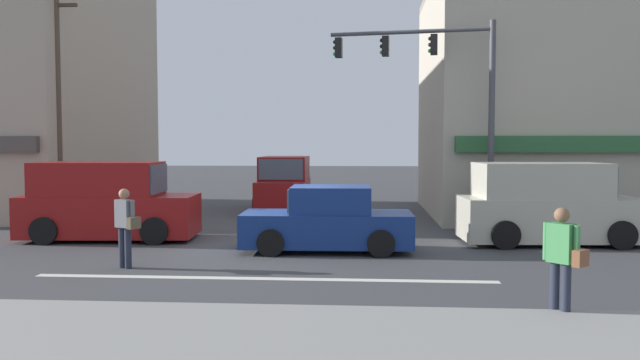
{
  "coord_description": "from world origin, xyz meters",
  "views": [
    {
      "loc": [
        1.94,
        -15.28,
        2.58
      ],
      "look_at": [
        0.72,
        2.0,
        1.6
      ],
      "focal_mm": 35.0,
      "sensor_mm": 36.0,
      "label": 1
    }
  ],
  "objects_px": {
    "pedestrian_foreground_with_bag": "(562,257)",
    "pedestrian_mid_crossing": "(125,223)",
    "utility_pole_near_left": "(58,105)",
    "van_parked_curbside": "(107,203)",
    "van_crossing_rightbound": "(284,185)",
    "van_approaching_near": "(547,205)",
    "street_tree": "(500,102)",
    "sedan_crossing_leftbound": "(328,222)",
    "traffic_light_mast": "(446,87)"
  },
  "relations": [
    {
      "from": "pedestrian_foreground_with_bag",
      "to": "pedestrian_mid_crossing",
      "type": "distance_m",
      "value": 8.54
    },
    {
      "from": "utility_pole_near_left",
      "to": "traffic_light_mast",
      "type": "height_order",
      "value": "utility_pole_near_left"
    },
    {
      "from": "van_crossing_rightbound",
      "to": "van_parked_curbside",
      "type": "xyz_separation_m",
      "value": [
        -3.83,
        -8.0,
        0.0
      ]
    },
    {
      "from": "van_crossing_rightbound",
      "to": "pedestrian_mid_crossing",
      "type": "relative_size",
      "value": 2.79
    },
    {
      "from": "sedan_crossing_leftbound",
      "to": "van_parked_curbside",
      "type": "bearing_deg",
      "value": 167.15
    },
    {
      "from": "utility_pole_near_left",
      "to": "traffic_light_mast",
      "type": "bearing_deg",
      "value": -2.92
    },
    {
      "from": "van_crossing_rightbound",
      "to": "van_parked_curbside",
      "type": "bearing_deg",
      "value": -115.59
    },
    {
      "from": "van_parked_curbside",
      "to": "van_approaching_near",
      "type": "bearing_deg",
      "value": 0.52
    },
    {
      "from": "van_parked_curbside",
      "to": "pedestrian_mid_crossing",
      "type": "height_order",
      "value": "van_parked_curbside"
    },
    {
      "from": "van_crossing_rightbound",
      "to": "van_approaching_near",
      "type": "relative_size",
      "value": 0.99
    },
    {
      "from": "van_parked_curbside",
      "to": "pedestrian_foreground_with_bag",
      "type": "xyz_separation_m",
      "value": [
        9.87,
        -7.18,
        -0.05
      ]
    },
    {
      "from": "street_tree",
      "to": "van_approaching_near",
      "type": "xyz_separation_m",
      "value": [
        0.14,
        -5.3,
        -3.04
      ]
    },
    {
      "from": "utility_pole_near_left",
      "to": "pedestrian_foreground_with_bag",
      "type": "xyz_separation_m",
      "value": [
        12.71,
        -10.2,
        -2.9
      ]
    },
    {
      "from": "van_crossing_rightbound",
      "to": "pedestrian_foreground_with_bag",
      "type": "relative_size",
      "value": 2.79
    },
    {
      "from": "utility_pole_near_left",
      "to": "pedestrian_foreground_with_bag",
      "type": "distance_m",
      "value": 16.55
    },
    {
      "from": "pedestrian_foreground_with_bag",
      "to": "utility_pole_near_left",
      "type": "bearing_deg",
      "value": 141.25
    },
    {
      "from": "van_approaching_near",
      "to": "pedestrian_mid_crossing",
      "type": "relative_size",
      "value": 2.81
    },
    {
      "from": "van_crossing_rightbound",
      "to": "van_parked_curbside",
      "type": "distance_m",
      "value": 8.87
    },
    {
      "from": "pedestrian_mid_crossing",
      "to": "street_tree",
      "type": "bearing_deg",
      "value": 43.94
    },
    {
      "from": "utility_pole_near_left",
      "to": "van_crossing_rightbound",
      "type": "height_order",
      "value": "utility_pole_near_left"
    },
    {
      "from": "street_tree",
      "to": "traffic_light_mast",
      "type": "xyz_separation_m",
      "value": [
        -2.2,
        -3.02,
        0.26
      ]
    },
    {
      "from": "van_parked_curbside",
      "to": "pedestrian_foreground_with_bag",
      "type": "relative_size",
      "value": 2.83
    },
    {
      "from": "van_approaching_near",
      "to": "pedestrian_foreground_with_bag",
      "type": "xyz_separation_m",
      "value": [
        -1.87,
        -7.29,
        -0.05
      ]
    },
    {
      "from": "traffic_light_mast",
      "to": "pedestrian_foreground_with_bag",
      "type": "bearing_deg",
      "value": -87.21
    },
    {
      "from": "van_crossing_rightbound",
      "to": "pedestrian_mid_crossing",
      "type": "bearing_deg",
      "value": -98.75
    },
    {
      "from": "traffic_light_mast",
      "to": "sedan_crossing_leftbound",
      "type": "xyz_separation_m",
      "value": [
        -3.31,
        -3.78,
        -3.59
      ]
    },
    {
      "from": "utility_pole_near_left",
      "to": "pedestrian_mid_crossing",
      "type": "distance_m",
      "value": 8.88
    },
    {
      "from": "pedestrian_mid_crossing",
      "to": "pedestrian_foreground_with_bag",
      "type": "bearing_deg",
      "value": -23.13
    },
    {
      "from": "utility_pole_near_left",
      "to": "pedestrian_foreground_with_bag",
      "type": "height_order",
      "value": "utility_pole_near_left"
    },
    {
      "from": "street_tree",
      "to": "van_approaching_near",
      "type": "height_order",
      "value": "street_tree"
    },
    {
      "from": "sedan_crossing_leftbound",
      "to": "van_approaching_near",
      "type": "xyz_separation_m",
      "value": [
        5.64,
        1.5,
        0.29
      ]
    },
    {
      "from": "traffic_light_mast",
      "to": "pedestrian_mid_crossing",
      "type": "bearing_deg",
      "value": -139.92
    },
    {
      "from": "utility_pole_near_left",
      "to": "traffic_light_mast",
      "type": "xyz_separation_m",
      "value": [
        12.24,
        -0.62,
        0.45
      ]
    },
    {
      "from": "van_crossing_rightbound",
      "to": "van_approaching_near",
      "type": "height_order",
      "value": "same"
    },
    {
      "from": "utility_pole_near_left",
      "to": "pedestrian_foreground_with_bag",
      "type": "relative_size",
      "value": 4.44
    },
    {
      "from": "utility_pole_near_left",
      "to": "van_crossing_rightbound",
      "type": "bearing_deg",
      "value": 36.76
    },
    {
      "from": "pedestrian_foreground_with_bag",
      "to": "pedestrian_mid_crossing",
      "type": "height_order",
      "value": "same"
    },
    {
      "from": "van_parked_curbside",
      "to": "traffic_light_mast",
      "type": "bearing_deg",
      "value": 14.27
    },
    {
      "from": "traffic_light_mast",
      "to": "van_parked_curbside",
      "type": "xyz_separation_m",
      "value": [
        -9.4,
        -2.39,
        -3.3
      ]
    },
    {
      "from": "traffic_light_mast",
      "to": "van_parked_curbside",
      "type": "height_order",
      "value": "traffic_light_mast"
    },
    {
      "from": "traffic_light_mast",
      "to": "pedestrian_foreground_with_bag",
      "type": "xyz_separation_m",
      "value": [
        0.47,
        -9.58,
        -3.35
      ]
    },
    {
      "from": "van_approaching_near",
      "to": "pedestrian_foreground_with_bag",
      "type": "height_order",
      "value": "van_approaching_near"
    },
    {
      "from": "traffic_light_mast",
      "to": "van_approaching_near",
      "type": "xyz_separation_m",
      "value": [
        2.34,
        -2.29,
        -3.3
      ]
    },
    {
      "from": "van_parked_curbside",
      "to": "sedan_crossing_leftbound",
      "type": "bearing_deg",
      "value": -12.85
    },
    {
      "from": "street_tree",
      "to": "traffic_light_mast",
      "type": "bearing_deg",
      "value": -126.03
    },
    {
      "from": "street_tree",
      "to": "sedan_crossing_leftbound",
      "type": "xyz_separation_m",
      "value": [
        -5.5,
        -6.8,
        -3.33
      ]
    },
    {
      "from": "utility_pole_near_left",
      "to": "van_approaching_near",
      "type": "bearing_deg",
      "value": -11.29
    },
    {
      "from": "van_crossing_rightbound",
      "to": "pedestrian_foreground_with_bag",
      "type": "distance_m",
      "value": 16.34
    },
    {
      "from": "utility_pole_near_left",
      "to": "pedestrian_mid_crossing",
      "type": "relative_size",
      "value": 4.44
    },
    {
      "from": "street_tree",
      "to": "pedestrian_foreground_with_bag",
      "type": "height_order",
      "value": "street_tree"
    }
  ]
}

